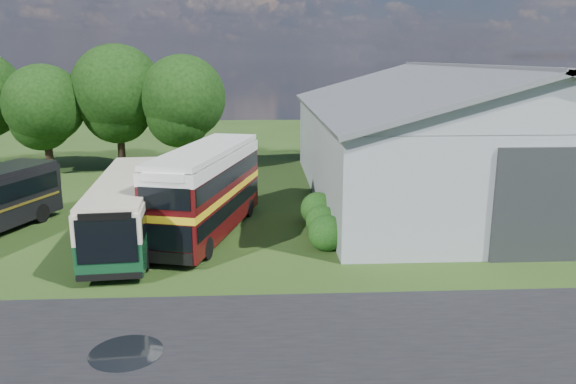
{
  "coord_description": "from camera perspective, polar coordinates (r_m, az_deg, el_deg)",
  "views": [
    {
      "loc": [
        2.55,
        -18.41,
        8.66
      ],
      "look_at": [
        3.93,
        8.0,
        2.24
      ],
      "focal_mm": 35.0,
      "sensor_mm": 36.0,
      "label": 1
    }
  ],
  "objects": [
    {
      "name": "ground",
      "position": [
        20.5,
        -10.06,
        -11.57
      ],
      "size": [
        120.0,
        120.0,
        0.0
      ],
      "primitive_type": "plane",
      "color": "#223912",
      "rests_on": "ground"
    },
    {
      "name": "asphalt_road",
      "position": [
        17.68,
        -1.19,
        -15.69
      ],
      "size": [
        60.0,
        8.0,
        0.02
      ],
      "primitive_type": "cube",
      "color": "black",
      "rests_on": "ground"
    },
    {
      "name": "puddle",
      "position": [
        18.13,
        -16.11,
        -15.47
      ],
      "size": [
        2.2,
        2.2,
        0.01
      ],
      "primitive_type": "cylinder",
      "color": "black",
      "rests_on": "ground"
    },
    {
      "name": "storage_shed",
      "position": [
        36.85,
        16.87,
        6.05
      ],
      "size": [
        18.8,
        24.8,
        8.15
      ],
      "color": "gray",
      "rests_on": "ground"
    },
    {
      "name": "tree_left_b",
      "position": [
        44.83,
        -23.53,
        8.16
      ],
      "size": [
        5.78,
        5.78,
        8.16
      ],
      "color": "black",
      "rests_on": "ground"
    },
    {
      "name": "tree_mid",
      "position": [
        44.55,
        -16.95,
        9.87
      ],
      "size": [
        6.8,
        6.8,
        9.6
      ],
      "color": "black",
      "rests_on": "ground"
    },
    {
      "name": "tree_right_a",
      "position": [
        42.68,
        -10.61,
        9.42
      ],
      "size": [
        6.26,
        6.26,
        8.83
      ],
      "color": "black",
      "rests_on": "ground"
    },
    {
      "name": "shrub_front",
      "position": [
        26.08,
        3.91,
        -5.79
      ],
      "size": [
        1.7,
        1.7,
        1.7
      ],
      "primitive_type": "sphere",
      "color": "#194714",
      "rests_on": "ground"
    },
    {
      "name": "shrub_mid",
      "position": [
        27.96,
        3.43,
        -4.43
      ],
      "size": [
        1.6,
        1.6,
        1.6
      ],
      "primitive_type": "sphere",
      "color": "#194714",
      "rests_on": "ground"
    },
    {
      "name": "shrub_back",
      "position": [
        29.86,
        3.0,
        -3.24
      ],
      "size": [
        1.8,
        1.8,
        1.8
      ],
      "primitive_type": "sphere",
      "color": "#194714",
      "rests_on": "ground"
    },
    {
      "name": "bus_green_single",
      "position": [
        27.63,
        -16.02,
        -1.57
      ],
      "size": [
        3.63,
        11.51,
        3.12
      ],
      "rotation": [
        0.0,
        0.0,
        0.09
      ],
      "color": "black",
      "rests_on": "ground"
    },
    {
      "name": "bus_maroon_double",
      "position": [
        27.85,
        -8.22,
        0.05
      ],
      "size": [
        5.04,
        10.5,
        4.37
      ],
      "rotation": [
        0.0,
        0.0,
        -0.25
      ],
      "color": "black",
      "rests_on": "ground"
    }
  ]
}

